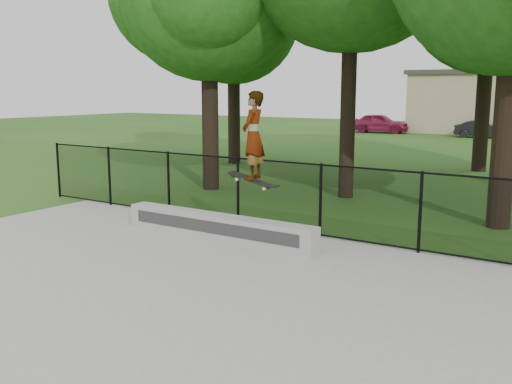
# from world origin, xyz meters

# --- Properties ---
(ground) EXTENTS (100.00, 100.00, 0.00)m
(ground) POSITION_xyz_m (0.00, 0.00, 0.00)
(ground) COLOR #214E16
(ground) RESTS_ON ground
(concrete_slab) EXTENTS (14.00, 12.00, 0.06)m
(concrete_slab) POSITION_xyz_m (0.00, 0.00, 0.03)
(concrete_slab) COLOR gray
(concrete_slab) RESTS_ON ground
(grind_ledge) EXTENTS (4.36, 0.40, 0.49)m
(grind_ledge) POSITION_xyz_m (-1.67, 4.70, 0.30)
(grind_ledge) COLOR #9E9E99
(grind_ledge) RESTS_ON concrete_slab
(car_a) EXTENTS (4.09, 2.05, 1.35)m
(car_a) POSITION_xyz_m (-9.53, 34.13, 0.67)
(car_a) COLOR maroon
(car_a) RESTS_ON ground
(car_b) EXTENTS (3.07, 1.61, 1.06)m
(car_b) POSITION_xyz_m (-2.68, 33.71, 0.53)
(car_b) COLOR black
(car_b) RESTS_ON ground
(skater_airborne) EXTENTS (0.83, 0.65, 1.79)m
(skater_airborne) POSITION_xyz_m (-0.72, 4.55, 2.13)
(skater_airborne) COLOR black
(skater_airborne) RESTS_ON ground
(chainlink_fence) EXTENTS (16.06, 0.06, 1.50)m
(chainlink_fence) POSITION_xyz_m (0.00, 5.90, 0.81)
(chainlink_fence) COLOR black
(chainlink_fence) RESTS_ON concrete_slab
(distant_building) EXTENTS (12.40, 6.40, 4.30)m
(distant_building) POSITION_xyz_m (-2.00, 38.00, 2.16)
(distant_building) COLOR #C7B38C
(distant_building) RESTS_ON ground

